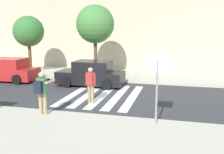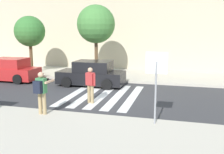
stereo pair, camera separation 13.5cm
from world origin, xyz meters
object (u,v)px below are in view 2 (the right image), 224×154
Objects in this scene: photographer_with_backpack at (41,89)px; parked_car_black at (92,74)px; pedestrian_crossing at (90,83)px; street_tree_west at (30,32)px; street_tree_center at (96,24)px; parked_car_red at (9,70)px; stop_sign at (156,72)px.

parked_car_black is (-0.03, 6.10, -0.44)m from photographer_with_backpack.
pedestrian_crossing is 9.40m from street_tree_west.
street_tree_center is (-1.67, 5.95, 2.81)m from pedestrian_crossing.
pedestrian_crossing is at bearing -27.01° from parked_car_red.
photographer_with_backpack is 1.00× the size of pedestrian_crossing.
street_tree_center reaches higher than pedestrian_crossing.
stop_sign is 4.18m from pedestrian_crossing.
pedestrian_crossing is 0.42× the size of parked_car_black.
photographer_with_backpack is at bearing -56.08° from street_tree_west.
pedestrian_crossing is 3.85m from parked_car_black.
photographer_with_backpack is 2.73m from pedestrian_crossing.
parked_car_black is at bearing -22.55° from street_tree_west.
pedestrian_crossing is at bearing 144.59° from stop_sign.
photographer_with_backpack is 10.40m from street_tree_west.
parked_car_black is at bearing -78.90° from street_tree_center.
stop_sign is 1.51× the size of pedestrian_crossing.
parked_car_red is 0.96× the size of street_tree_west.
street_tree_west is (-5.65, 2.35, 2.55)m from parked_car_black.
pedestrian_crossing reaches higher than parked_car_red.
photographer_with_backpack reaches higher than pedestrian_crossing.
street_tree_west reaches higher than parked_car_black.
street_tree_center is at bearing 105.69° from pedestrian_crossing.
stop_sign reaches higher than photographer_with_backpack.
pedestrian_crossing is (-3.30, 2.34, -1.07)m from stop_sign.
street_tree_west is (0.28, 2.35, 2.55)m from parked_car_red.
street_tree_west is (-6.87, 5.99, 2.30)m from pedestrian_crossing.
parked_car_red is at bearing 150.18° from stop_sign.
parked_car_red is at bearing 152.99° from pedestrian_crossing.
stop_sign is at bearing -35.41° from pedestrian_crossing.
stop_sign is 4.57m from photographer_with_backpack.
street_tree_west is at bearing 179.46° from street_tree_center.
parked_car_red is 6.69m from street_tree_center.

